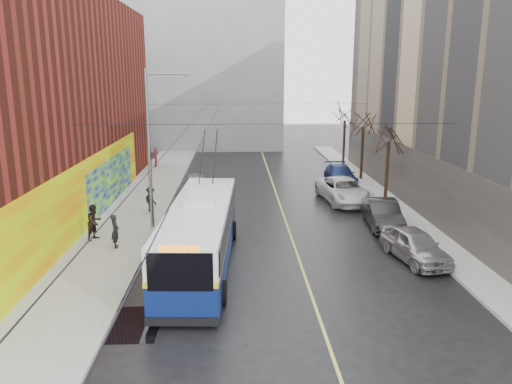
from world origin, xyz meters
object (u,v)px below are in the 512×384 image
at_px(tree_near, 389,130).
at_px(trolleybus, 200,234).
at_px(tree_far, 345,112).
at_px(pedestrian_a, 115,231).
at_px(parked_car_b, 383,214).
at_px(pedestrian_c, 151,199).
at_px(tree_mid, 364,117).
at_px(parked_car_a, 415,245).
at_px(parked_car_c, 344,190).
at_px(parked_car_d, 340,175).
at_px(pedestrian_b, 94,222).
at_px(following_car, 196,185).
at_px(streetlight_pole, 152,146).

height_order(tree_near, trolleybus, tree_near).
relative_size(tree_far, pedestrian_a, 3.82).
bearing_deg(parked_car_b, trolleybus, -146.55).
bearing_deg(pedestrian_c, tree_far, -86.52).
bearing_deg(tree_mid, tree_near, -90.00).
distance_m(parked_car_a, parked_car_c, 11.30).
bearing_deg(parked_car_d, pedestrian_c, -148.77).
xyz_separation_m(pedestrian_a, pedestrian_c, (0.68, 6.68, -0.05)).
xyz_separation_m(tree_mid, pedestrian_b, (-17.97, -15.10, -4.15)).
bearing_deg(pedestrian_c, parked_car_d, -101.47).
distance_m(parked_car_b, following_car, 14.04).
distance_m(following_car, pedestrian_b, 11.18).
xyz_separation_m(tree_near, parked_car_c, (-3.01, -0.21, -4.15)).
bearing_deg(parked_car_c, trolleybus, -135.61).
bearing_deg(pedestrian_a, parked_car_d, -57.64).
relative_size(trolleybus, pedestrian_b, 6.42).
xyz_separation_m(trolleybus, pedestrian_b, (-5.83, 3.69, -0.49)).
xyz_separation_m(tree_far, parked_car_c, (-3.01, -14.21, -4.32)).
distance_m(tree_mid, parked_car_c, 8.98).
height_order(streetlight_pole, pedestrian_b, streetlight_pole).
height_order(trolleybus, pedestrian_b, trolleybus).
xyz_separation_m(streetlight_pole, parked_car_c, (12.13, 5.79, -4.02)).
bearing_deg(trolleybus, pedestrian_a, 154.46).
bearing_deg(streetlight_pole, trolleybus, -62.67).
distance_m(tree_mid, parked_car_d, 5.08).
height_order(tree_far, parked_car_d, tree_far).
bearing_deg(pedestrian_c, trolleybus, 159.62).
height_order(streetlight_pole, pedestrian_c, streetlight_pole).
bearing_deg(pedestrian_b, parked_car_b, -53.30).
distance_m(trolleybus, pedestrian_a, 5.09).
relative_size(tree_far, pedestrian_b, 3.45).
bearing_deg(pedestrian_b, parked_car_a, -72.39).
xyz_separation_m(tree_far, parked_car_a, (-2.00, -25.47, -4.37)).
relative_size(parked_car_d, pedestrian_c, 3.14).
height_order(parked_car_a, pedestrian_a, pedestrian_a).
bearing_deg(pedestrian_b, parked_car_c, -32.70).
bearing_deg(tree_far, pedestrian_c, -133.60).
distance_m(tree_near, trolleybus, 17.26).
xyz_separation_m(following_car, pedestrian_a, (-3.19, -11.49, 0.21)).
distance_m(streetlight_pole, tree_mid, 19.96).
relative_size(streetlight_pole, trolleybus, 0.74).
height_order(parked_car_d, pedestrian_a, pedestrian_a).
bearing_deg(tree_near, parked_car_c, -175.98).
distance_m(streetlight_pole, following_car, 9.22).
relative_size(tree_far, following_car, 1.40).
bearing_deg(parked_car_a, pedestrian_a, 161.90).
bearing_deg(pedestrian_c, parked_car_c, -121.96).
distance_m(tree_far, parked_car_d, 9.52).
bearing_deg(trolleybus, parked_car_b, 32.13).
distance_m(parked_car_b, pedestrian_a, 14.97).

